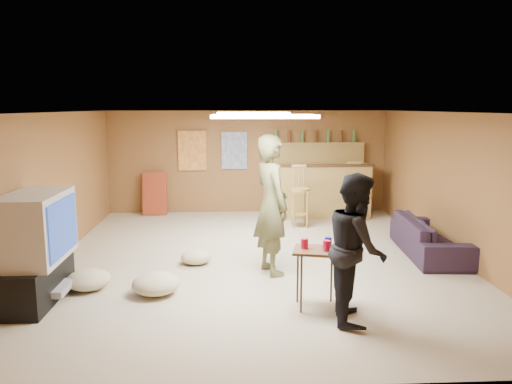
{
  "coord_description": "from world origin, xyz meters",
  "views": [
    {
      "loc": [
        -0.39,
        -7.26,
        2.28
      ],
      "look_at": [
        0.0,
        0.2,
        1.0
      ],
      "focal_mm": 35.0,
      "sensor_mm": 36.0,
      "label": 1
    }
  ],
  "objects_px": {
    "person_olive": "(271,205)",
    "sofa": "(429,237)",
    "tv_body": "(36,227)",
    "bar_counter": "(321,190)",
    "tray_table": "(317,278)",
    "person_black": "(356,248)"
  },
  "relations": [
    {
      "from": "person_olive",
      "to": "sofa",
      "type": "height_order",
      "value": "person_olive"
    },
    {
      "from": "tv_body",
      "to": "bar_counter",
      "type": "height_order",
      "value": "tv_body"
    },
    {
      "from": "tv_body",
      "to": "tray_table",
      "type": "height_order",
      "value": "tv_body"
    },
    {
      "from": "person_olive",
      "to": "person_black",
      "type": "distance_m",
      "value": 1.78
    },
    {
      "from": "person_black",
      "to": "tray_table",
      "type": "bearing_deg",
      "value": 53.51
    },
    {
      "from": "person_black",
      "to": "person_olive",
      "type": "bearing_deg",
      "value": 33.99
    },
    {
      "from": "tv_body",
      "to": "tray_table",
      "type": "xyz_separation_m",
      "value": [
        3.24,
        -0.35,
        -0.56
      ]
    },
    {
      "from": "tray_table",
      "to": "bar_counter",
      "type": "bearing_deg",
      "value": 79.28
    },
    {
      "from": "tv_body",
      "to": "sofa",
      "type": "xyz_separation_m",
      "value": [
        5.35,
        1.62,
        -0.62
      ]
    },
    {
      "from": "tv_body",
      "to": "bar_counter",
      "type": "relative_size",
      "value": 0.55
    },
    {
      "from": "tv_body",
      "to": "tray_table",
      "type": "relative_size",
      "value": 1.6
    },
    {
      "from": "bar_counter",
      "to": "sofa",
      "type": "distance_m",
      "value": 3.09
    },
    {
      "from": "bar_counter",
      "to": "person_black",
      "type": "height_order",
      "value": "person_black"
    },
    {
      "from": "tv_body",
      "to": "sofa",
      "type": "distance_m",
      "value": 5.62
    },
    {
      "from": "person_olive",
      "to": "person_black",
      "type": "height_order",
      "value": "person_olive"
    },
    {
      "from": "bar_counter",
      "to": "sofa",
      "type": "xyz_separation_m",
      "value": [
        1.2,
        -2.83,
        -0.27
      ]
    },
    {
      "from": "person_olive",
      "to": "sofa",
      "type": "bearing_deg",
      "value": -93.43
    },
    {
      "from": "person_olive",
      "to": "tray_table",
      "type": "bearing_deg",
      "value": 179.31
    },
    {
      "from": "sofa",
      "to": "tray_table",
      "type": "xyz_separation_m",
      "value": [
        -2.11,
        -1.97,
        0.06
      ]
    },
    {
      "from": "person_black",
      "to": "sofa",
      "type": "xyz_separation_m",
      "value": [
        1.75,
        2.32,
        -0.52
      ]
    },
    {
      "from": "person_olive",
      "to": "sofa",
      "type": "relative_size",
      "value": 0.99
    },
    {
      "from": "tv_body",
      "to": "bar_counter",
      "type": "xyz_separation_m",
      "value": [
        4.15,
        4.45,
        -0.35
      ]
    }
  ]
}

